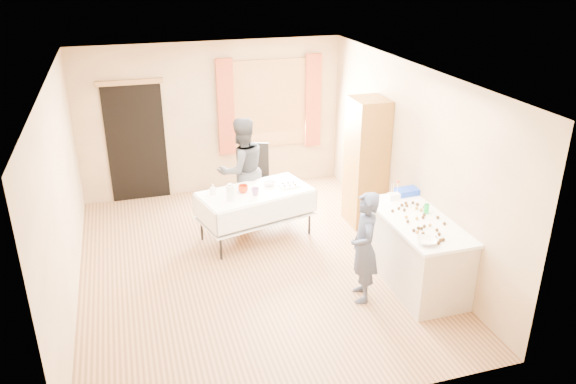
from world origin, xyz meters
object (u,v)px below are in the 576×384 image
object	(u,v)px
chair	(255,188)
cabinet	(366,163)
party_table	(256,210)
woman	(242,170)
girl	(364,247)
counter	(416,251)

from	to	relation	value
chair	cabinet	bearing A→B (deg)	-15.70
cabinet	party_table	world-z (taller)	cabinet
woman	girl	bearing A→B (deg)	94.02
party_table	cabinet	bearing A→B (deg)	-13.30
chair	party_table	bearing A→B (deg)	-83.75
party_table	woman	xyz separation A→B (m)	(-0.05, 0.67, 0.39)
party_table	girl	size ratio (longest dim) A/B	1.27
chair	woman	xyz separation A→B (m)	(-0.30, -0.42, 0.52)
cabinet	party_table	xyz separation A→B (m)	(-1.74, -0.03, -0.54)
counter	girl	bearing A→B (deg)	-170.85
girl	woman	xyz separation A→B (m)	(-0.91, 2.58, 0.13)
chair	girl	size ratio (longest dim) A/B	0.75
party_table	counter	bearing A→B (deg)	-61.77
counter	party_table	world-z (taller)	counter
cabinet	girl	distance (m)	2.16
cabinet	chair	size ratio (longest dim) A/B	1.87
woman	party_table	bearing A→B (deg)	78.57
counter	woman	distance (m)	3.01
cabinet	counter	bearing A→B (deg)	-93.14
chair	woman	world-z (taller)	woman
cabinet	girl	xyz separation A→B (m)	(-0.88, -1.95, -0.29)
counter	girl	distance (m)	0.83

